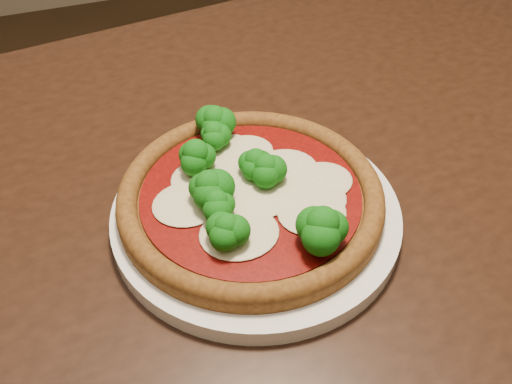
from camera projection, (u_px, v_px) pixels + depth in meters
name	position (u px, v px, depth m)	size (l,w,h in m)	color
dining_table	(277.00, 235.00, 0.69)	(1.21, 0.94, 0.75)	black
plate	(256.00, 215.00, 0.56)	(0.28, 0.28, 0.02)	silver
pizza	(249.00, 192.00, 0.55)	(0.26, 0.26, 0.06)	brown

